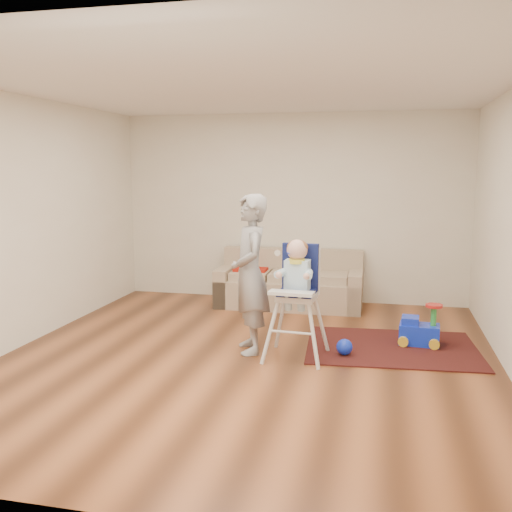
% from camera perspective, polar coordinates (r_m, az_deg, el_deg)
% --- Properties ---
extents(ground, '(5.50, 5.50, 0.00)m').
position_cam_1_polar(ground, '(5.91, -0.88, -10.21)').
color(ground, '#482613').
rests_on(ground, ground).
extents(room_envelope, '(5.04, 5.52, 2.72)m').
position_cam_1_polar(room_envelope, '(6.10, 0.26, 8.33)').
color(room_envelope, silver).
rests_on(room_envelope, ground).
extents(sofa, '(2.02, 0.86, 0.78)m').
position_cam_1_polar(sofa, '(7.98, 3.35, -2.32)').
color(sofa, tan).
rests_on(sofa, ground).
extents(side_table, '(0.44, 0.44, 0.44)m').
position_cam_1_polar(side_table, '(8.24, -1.88, -3.13)').
color(side_table, black).
rests_on(side_table, ground).
extents(area_rug, '(1.90, 1.48, 0.01)m').
position_cam_1_polar(area_rug, '(6.41, 13.40, -8.87)').
color(area_rug, black).
rests_on(area_rug, ground).
extents(ride_on_toy, '(0.45, 0.33, 0.46)m').
position_cam_1_polar(ride_on_toy, '(6.51, 16.05, -6.52)').
color(ride_on_toy, '#122FDE').
rests_on(ride_on_toy, area_rug).
extents(toy_ball, '(0.17, 0.17, 0.17)m').
position_cam_1_polar(toy_ball, '(6.02, 8.84, -8.98)').
color(toy_ball, '#122FDE').
rests_on(toy_ball, area_rug).
extents(high_chair, '(0.60, 0.60, 1.23)m').
position_cam_1_polar(high_chair, '(5.79, 4.08, -4.53)').
color(high_chair, silver).
rests_on(high_chair, ground).
extents(adult, '(0.60, 0.71, 1.66)m').
position_cam_1_polar(adult, '(5.94, -0.58, -1.82)').
color(adult, gray).
rests_on(adult, ground).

